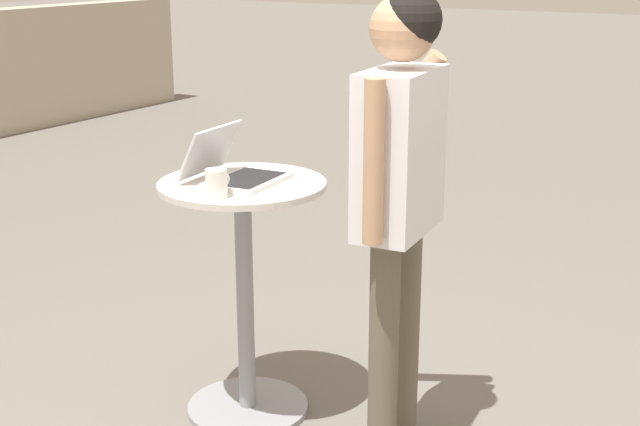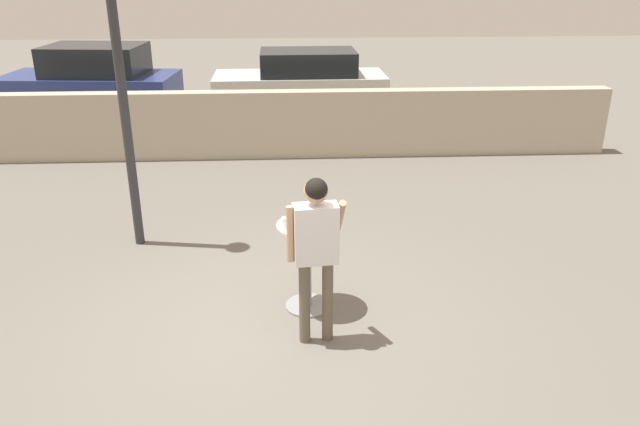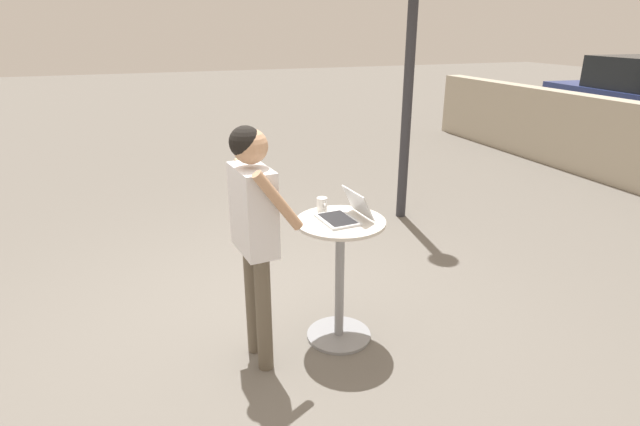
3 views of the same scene
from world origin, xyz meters
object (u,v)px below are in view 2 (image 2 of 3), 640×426
standing_person (316,240)px  parked_car_near_street (302,86)px  laptop (307,219)px  parked_car_further_down (93,83)px  cafe_table (308,258)px  coffee_mug (286,222)px  street_lamp (115,34)px

standing_person → parked_car_near_street: 9.02m
laptop → parked_car_near_street: parked_car_near_street is taller
parked_car_further_down → cafe_table: bearing=-62.2°
cafe_table → parked_car_near_street: parked_car_near_street is taller
laptop → parked_car_further_down: 10.12m
cafe_table → laptop: laptop is taller
coffee_mug → parked_car_further_down: 10.09m
cafe_table → standing_person: bearing=-85.4°
coffee_mug → standing_person: bearing=-64.5°
cafe_table → parked_car_further_down: (-4.73, 8.98, 0.25)m
parked_car_further_down → street_lamp: 7.85m
parked_car_further_down → laptop: bearing=-62.2°
parked_car_near_street → laptop: bearing=-91.2°
cafe_table → coffee_mug: size_ratio=8.34×
street_lamp → coffee_mug: bearing=-42.9°
cafe_table → standing_person: size_ratio=0.57×
coffee_mug → parked_car_near_street: parked_car_near_street is taller
standing_person → coffee_mug: bearing=115.5°
parked_car_near_street → parked_car_further_down: bearing=172.8°
parked_car_near_street → street_lamp: 7.25m
laptop → coffee_mug: 0.24m
coffee_mug → standing_person: 0.67m
laptop → parked_car_near_street: size_ratio=0.09×
parked_car_near_street → street_lamp: street_lamp is taller
parked_car_near_street → street_lamp: bearing=-109.9°
standing_person → parked_car_further_down: size_ratio=0.42×
parked_car_near_street → cafe_table: bearing=-91.2°
coffee_mug → parked_car_further_down: (-4.49, 9.04, -0.20)m
coffee_mug → street_lamp: (-1.98, 1.84, 1.69)m
cafe_table → parked_car_near_street: bearing=88.8°
cafe_table → street_lamp: (-2.21, 1.79, 2.14)m
street_lamp → cafe_table: bearing=-38.9°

